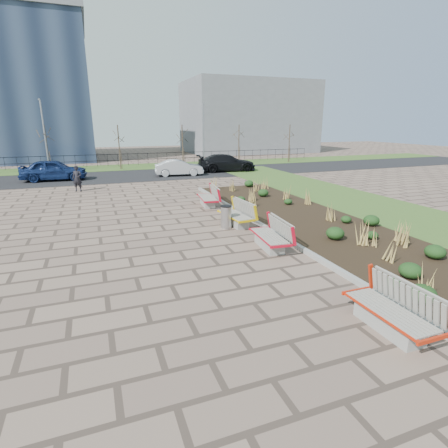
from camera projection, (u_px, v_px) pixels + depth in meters
name	position (u px, v px, depth m)	size (l,w,h in m)	color
ground	(211.00, 294.00, 8.96)	(120.00, 120.00, 0.00)	#755F50
planting_bed	(308.00, 220.00, 15.55)	(4.50, 18.00, 0.10)	black
planting_curb	(261.00, 225.00, 14.76)	(0.16, 18.00, 0.15)	gray
grass_verge_near	(390.00, 212.00, 17.17)	(5.00, 38.00, 0.04)	#33511E
grass_verge_far	(120.00, 167.00, 34.11)	(80.00, 5.00, 0.04)	#33511E
road	(126.00, 176.00, 28.72)	(80.00, 7.00, 0.02)	black
bench_a	(390.00, 309.00, 7.27)	(0.90, 2.10, 1.00)	red
bench_b	(269.00, 234.00, 12.10)	(0.90, 2.10, 1.00)	red
bench_c	(235.00, 214.00, 14.87)	(0.90, 2.10, 1.00)	yellow
bench_d	(207.00, 196.00, 18.35)	(0.90, 2.10, 1.00)	red
litter_bin	(226.00, 217.00, 14.42)	(0.45, 0.45, 0.94)	#B2B2B7
pedestrian	(77.00, 179.00, 22.13)	(0.60, 0.39, 1.63)	black
car_blue	(54.00, 170.00, 26.23)	(1.87, 4.65, 1.58)	#122250
car_silver	(179.00, 168.00, 28.74)	(1.36, 3.91, 1.29)	#A9ABB1
car_black	(227.00, 163.00, 31.27)	(2.12, 5.22, 1.51)	black
tree_b	(47.00, 149.00, 30.17)	(1.40, 1.40, 4.00)	#4C3D2D
tree_c	(119.00, 147.00, 32.20)	(1.40, 1.40, 4.00)	#4C3D2D
tree_d	(183.00, 146.00, 34.23)	(1.40, 1.40, 4.00)	#4C3D2D
tree_e	(239.00, 145.00, 36.26)	(1.40, 1.40, 4.00)	#4C3D2D
tree_f	(289.00, 143.00, 38.29)	(1.40, 1.40, 4.00)	#4C3D2D
lamp_west	(45.00, 137.00, 29.44)	(0.24, 0.60, 6.00)	gray
lamp_east	(203.00, 135.00, 34.18)	(0.24, 0.60, 6.00)	gray
railing_fence	(118.00, 160.00, 35.29)	(44.00, 0.10, 1.20)	black
building_grey	(248.00, 117.00, 52.07)	(18.00, 12.00, 10.00)	slate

